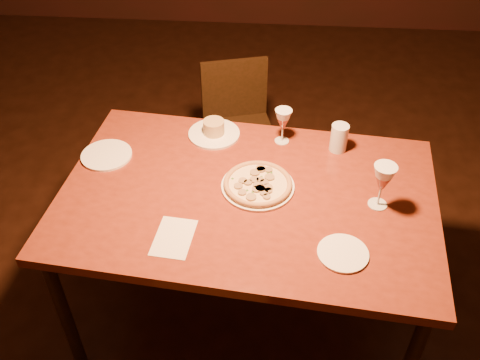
{
  "coord_description": "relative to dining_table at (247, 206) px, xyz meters",
  "views": [
    {
      "loc": [
        -0.06,
        -1.26,
        2.19
      ],
      "look_at": [
        -0.18,
        0.32,
        0.81
      ],
      "focal_mm": 40.0,
      "sensor_mm": 36.0,
      "label": 1
    }
  ],
  "objects": [
    {
      "name": "dining_table",
      "position": [
        0.0,
        0.0,
        0.0
      ],
      "size": [
        1.54,
        1.08,
        0.78
      ],
      "rotation": [
        0.0,
        0.0,
        -0.1
      ],
      "color": "maroon",
      "rests_on": "floor"
    },
    {
      "name": "pizza_plate",
      "position": [
        0.04,
        0.04,
        0.09
      ],
      "size": [
        0.29,
        0.29,
        0.03
      ],
      "color": "white",
      "rests_on": "dining_table"
    },
    {
      "name": "wine_glass_far",
      "position": [
        0.13,
        0.35,
        0.15
      ],
      "size": [
        0.07,
        0.07,
        0.16
      ],
      "primitive_type": null,
      "color": "#A34D44",
      "rests_on": "dining_table"
    },
    {
      "name": "side_plate_left",
      "position": [
        -0.61,
        0.19,
        0.07
      ],
      "size": [
        0.21,
        0.21,
        0.01
      ],
      "primitive_type": "cylinder",
      "color": "white",
      "rests_on": "dining_table"
    },
    {
      "name": "wine_glass_right",
      "position": [
        0.5,
        -0.02,
        0.16
      ],
      "size": [
        0.09,
        0.09,
        0.19
      ],
      "primitive_type": null,
      "color": "#A34D44",
      "rests_on": "dining_table"
    },
    {
      "name": "chair_far",
      "position": [
        -0.11,
        0.96,
        -0.28
      ],
      "size": [
        0.46,
        0.46,
        0.78
      ],
      "rotation": [
        0.0,
        0.0,
        0.27
      ],
      "color": "black",
      "rests_on": "floor"
    },
    {
      "name": "side_plate_near",
      "position": [
        0.35,
        -0.29,
        0.07
      ],
      "size": [
        0.18,
        0.18,
        0.01
      ],
      "primitive_type": "cylinder",
      "color": "white",
      "rests_on": "dining_table"
    },
    {
      "name": "menu_card",
      "position": [
        -0.25,
        -0.25,
        0.07
      ],
      "size": [
        0.15,
        0.21,
        0.0
      ],
      "primitive_type": "cube",
      "rotation": [
        0.0,
        0.0,
        -0.1
      ],
      "color": "silver",
      "rests_on": "dining_table"
    },
    {
      "name": "water_tumbler",
      "position": [
        0.37,
        0.31,
        0.13
      ],
      "size": [
        0.07,
        0.07,
        0.12
      ],
      "primitive_type": "cylinder",
      "color": "silver",
      "rests_on": "dining_table"
    },
    {
      "name": "ramekin_saucer",
      "position": [
        -0.17,
        0.37,
        0.09
      ],
      "size": [
        0.23,
        0.23,
        0.07
      ],
      "color": "white",
      "rests_on": "dining_table"
    }
  ]
}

